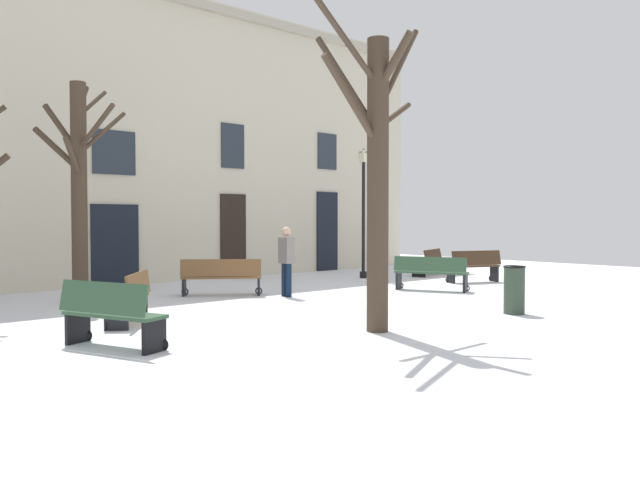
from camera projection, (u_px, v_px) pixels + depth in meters
ground_plane at (371, 310)px, 12.30m from camera, size 31.03×31.03×0.00m
building_facade at (177, 137)px, 18.01m from camera, size 19.39×0.60×8.39m
tree_right_of_center at (377, 171)px, 9.82m from camera, size 2.55×1.62×5.09m
tree_near_facade at (79, 181)px, 13.34m from camera, size 1.90×2.66×4.99m
streetlamp at (363, 199)px, 18.88m from camera, size 0.30×0.30×3.99m
litter_bin at (514, 290)px, 11.74m from camera, size 0.42×0.42×0.92m
bench_far_corner at (431, 272)px, 15.53m from camera, size 1.21×1.86×0.88m
bench_back_to_back_left at (131, 298)px, 10.68m from camera, size 1.31×1.49×0.89m
bench_facing_shops at (474, 266)px, 17.62m from camera, size 1.63×1.02×0.92m
bench_back_to_back_right at (428, 262)px, 19.85m from camera, size 1.67×1.03×0.85m
bench_by_litter_bin at (111, 314)px, 8.58m from camera, size 1.04×1.67×0.95m
bench_near_center_tree at (221, 276)px, 14.54m from camera, size 1.79×1.48×0.88m
person_near_bench at (286, 258)px, 14.34m from camera, size 0.26×0.40×1.63m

